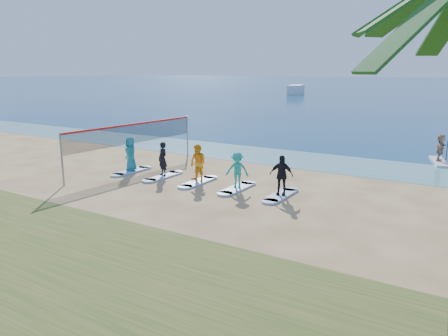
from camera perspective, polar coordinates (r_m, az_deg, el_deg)
The scene contains 16 objects.
ground at distance 18.35m, azimuth -6.17°, elevation -4.14°, with size 600.00×600.00×0.00m, color tan.
shallow_water at distance 27.14m, azimuth 7.54°, elevation 1.38°, with size 600.00×600.00×0.00m, color teal.
volleyball_net at distance 24.13m, azimuth -11.74°, elevation 4.38°, with size 0.62×9.07×2.50m.
paddleboard at distance 28.34m, azimuth 26.26°, elevation 0.75°, with size 0.70×3.00×0.12m, color silver.
paddleboarder at distance 28.20m, azimuth 26.43°, elevation 2.41°, with size 1.43×0.46×1.55m, color tan.
boat_offshore_a at distance 98.48m, azimuth 9.35°, elevation 9.50°, with size 2.62×7.76×1.96m, color silver.
surfboard_0 at distance 23.59m, azimuth -11.98°, elevation -0.42°, with size 0.70×2.20×0.09m, color #8DB5DB.
student_0 at distance 23.40m, azimuth -12.08°, elevation 1.80°, with size 0.86×0.56×1.77m, color teal.
surfboard_1 at distance 22.19m, azimuth -7.94°, elevation -1.09°, with size 0.70×2.20×0.09m, color #8DB5DB.
student_1 at distance 21.99m, azimuth -8.01°, elevation 1.17°, with size 0.62×0.41×1.70m, color black.
surfboard_2 at distance 20.91m, azimuth -3.39°, elevation -1.84°, with size 0.70×2.20×0.09m, color #8DB5DB.
student_2 at distance 20.70m, azimuth -3.42°, elevation 0.65°, with size 0.86×0.67×1.77m, color #FFA71A.
surfboard_3 at distance 19.79m, azimuth 1.73°, elevation -2.67°, with size 0.70×2.20×0.09m, color #8DB5DB.
student_3 at distance 19.58m, azimuth 1.75°, elevation -0.26°, with size 1.05×0.60×1.62m, color teal.
surfboard_4 at distance 18.85m, azimuth 7.41°, elevation -3.57°, with size 0.70×2.20×0.09m, color #8DB5DB.
student_4 at distance 18.62m, azimuth 7.49°, elevation -0.91°, with size 1.00×0.42×1.71m, color black.
Camera 1 is at (10.86, -13.80, 5.31)m, focal length 35.00 mm.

